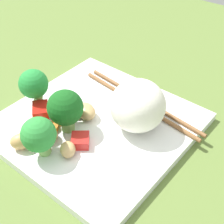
{
  "coord_description": "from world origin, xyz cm",
  "views": [
    {
      "loc": [
        -27.61,
        -22.76,
        33.32
      ],
      "look_at": [
        1.17,
        -1.95,
        3.24
      ],
      "focal_mm": 52.75,
      "sensor_mm": 36.0,
      "label": 1
    }
  ],
  "objects": [
    {
      "name": "ground_plane",
      "position": [
        0.0,
        0.0,
        -1.0
      ],
      "size": [
        110.0,
        110.0,
        2.0
      ],
      "primitive_type": "cube",
      "color": "#5A7334"
    },
    {
      "name": "chicken_piece_2",
      "position": [
        -6.68,
        2.92,
        2.06
      ],
      "size": [
        2.65,
        2.77,
        1.64
      ],
      "primitive_type": "ellipsoid",
      "rotation": [
        0.0,
        0.0,
        1.74
      ],
      "color": "#B48245",
      "rests_on": "square_plate"
    },
    {
      "name": "chicken_piece_1",
      "position": [
        -9.91,
        4.82,
        2.39
      ],
      "size": [
        3.5,
        3.5,
        2.3
      ],
      "primitive_type": "ellipsoid",
      "rotation": [
        0.0,
        0.0,
        5.5
      ],
      "color": "tan",
      "rests_on": "square_plate"
    },
    {
      "name": "broccoli_floret_0",
      "position": [
        -3.52,
        2.47,
        4.91
      ],
      "size": [
        5.02,
        5.02,
        6.4
      ],
      "color": "#6DA151",
      "rests_on": "square_plate"
    },
    {
      "name": "chicken_piece_3",
      "position": [
        -7.2,
        -0.93,
        2.13
      ],
      "size": [
        3.2,
        3.24,
        1.77
      ],
      "primitive_type": "ellipsoid",
      "rotation": [
        0.0,
        0.0,
        0.83
      ],
      "color": "tan",
      "rests_on": "square_plate"
    },
    {
      "name": "pepper_chunk_0",
      "position": [
        -4.08,
        7.04,
        2.34
      ],
      "size": [
        3.77,
        3.79,
        2.2
      ],
      "primitive_type": "cube",
      "rotation": [
        0.0,
        0.0,
        0.8
      ],
      "color": "red",
      "rests_on": "square_plate"
    },
    {
      "name": "chopstick_pair",
      "position": [
        7.39,
        -3.01,
        1.55
      ],
      "size": [
        5.63,
        22.7,
        0.61
      ],
      "rotation": [
        0.0,
        0.0,
        7.69
      ],
      "color": "brown",
      "rests_on": "square_plate"
    },
    {
      "name": "carrot_slice_0",
      "position": [
        -2.81,
        4.42,
        1.63
      ],
      "size": [
        3.57,
        3.57,
        0.77
      ],
      "primitive_type": "cylinder",
      "rotation": [
        0.0,
        0.0,
        2.52
      ],
      "color": "orange",
      "rests_on": "square_plate"
    },
    {
      "name": "pepper_chunk_1",
      "position": [
        -4.85,
        -1.04,
        1.9
      ],
      "size": [
        3.46,
        3.42,
        1.31
      ],
      "primitive_type": "cube",
      "rotation": [
        0.0,
        0.0,
        3.78
      ],
      "color": "red",
      "rests_on": "square_plate"
    },
    {
      "name": "chicken_piece_0",
      "position": [
        -0.62,
        3.81,
        2.27
      ],
      "size": [
        2.91,
        3.09,
        2.06
      ],
      "primitive_type": "ellipsoid",
      "rotation": [
        0.0,
        0.0,
        1.8
      ],
      "color": "#B3814B",
      "rests_on": "square_plate"
    },
    {
      "name": "carrot_slice_2",
      "position": [
        -7.14,
        6.25,
        1.54
      ],
      "size": [
        2.56,
        2.56,
        0.6
      ],
      "primitive_type": "cylinder",
      "rotation": [
        0.0,
        0.0,
        3.21
      ],
      "color": "orange",
      "rests_on": "square_plate"
    },
    {
      "name": "chicken_piece_4",
      "position": [
        0.01,
        1.88,
        2.3
      ],
      "size": [
        3.88,
        4.35,
        2.11
      ],
      "primitive_type": "ellipsoid",
      "rotation": [
        0.0,
        0.0,
        4.25
      ],
      "color": "tan",
      "rests_on": "square_plate"
    },
    {
      "name": "carrot_slice_1",
      "position": [
        -5.06,
        4.19,
        1.61
      ],
      "size": [
        2.62,
        2.62,
        0.74
      ],
      "primitive_type": "cylinder",
      "rotation": [
        0.0,
        0.0,
        4.41
      ],
      "color": "orange",
      "rests_on": "square_plate"
    },
    {
      "name": "square_plate",
      "position": [
        0.0,
        0.0,
        0.62
      ],
      "size": [
        27.04,
        27.04,
        1.24
      ],
      "primitive_type": "cube",
      "rotation": [
        0.0,
        0.0,
        -0.06
      ],
      "color": "white",
      "rests_on": "ground_plane"
    },
    {
      "name": "broccoli_floret_1",
      "position": [
        -2.66,
        9.33,
        5.46
      ],
      "size": [
        4.34,
        4.34,
        6.64
      ],
      "color": "#63A74C",
      "rests_on": "square_plate"
    },
    {
      "name": "rice_mound",
      "position": [
        2.79,
        -5.14,
        4.88
      ],
      "size": [
        10.06,
        9.9,
        7.28
      ],
      "primitive_type": "ellipsoid",
      "rotation": [
        0.0,
        0.0,
        3.46
      ],
      "color": "white",
      "rests_on": "square_plate"
    },
    {
      "name": "broccoli_floret_2",
      "position": [
        -9.15,
        1.87,
        4.62
      ],
      "size": [
        4.55,
        4.55,
        5.95
      ],
      "color": "#83BB60",
      "rests_on": "square_plate"
    }
  ]
}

